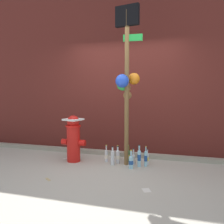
{
  "coord_description": "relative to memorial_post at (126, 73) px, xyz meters",
  "views": [
    {
      "loc": [
        1.07,
        -3.51,
        1.37
      ],
      "look_at": [
        -0.04,
        0.53,
        0.98
      ],
      "focal_mm": 36.09,
      "sensor_mm": 36.0,
      "label": 1
    }
  ],
  "objects": [
    {
      "name": "bottle_0",
      "position": [
        0.26,
        -0.08,
        -1.53
      ],
      "size": [
        0.06,
        0.06,
        0.41
      ],
      "color": "#93CCE0",
      "rests_on": "ground_plane"
    },
    {
      "name": "fire_hydrant",
      "position": [
        -1.03,
        -0.09,
        -1.23
      ],
      "size": [
        0.49,
        0.38,
        0.9
      ],
      "color": "red",
      "rests_on": "ground_plane"
    },
    {
      "name": "ground_plane",
      "position": [
        -0.22,
        -0.55,
        -1.7
      ],
      "size": [
        14.0,
        14.0,
        0.0
      ],
      "primitive_type": "plane",
      "color": "#ADA899"
    },
    {
      "name": "building_wall",
      "position": [
        -0.22,
        0.99,
        0.17
      ],
      "size": [
        10.0,
        0.2,
        3.74
      ],
      "color": "#561E19",
      "rests_on": "ground_plane"
    },
    {
      "name": "litter_3",
      "position": [
        -1.02,
        -1.06,
        -1.7
      ],
      "size": [
        0.14,
        0.12,
        0.01
      ],
      "primitive_type": "cube",
      "rotation": [
        0.0,
        0.0,
        2.5
      ],
      "color": "tan",
      "rests_on": "ground_plane"
    },
    {
      "name": "bottle_1",
      "position": [
        -0.23,
        -0.11,
        -1.55
      ],
      "size": [
        0.07,
        0.07,
        0.35
      ],
      "color": "silver",
      "rests_on": "ground_plane"
    },
    {
      "name": "litter_2",
      "position": [
        0.14,
        -0.19,
        -1.7
      ],
      "size": [
        0.11,
        0.11,
        0.01
      ],
      "primitive_type": "cube",
      "rotation": [
        0.0,
        0.0,
        2.43
      ],
      "color": "tan",
      "rests_on": "ground_plane"
    },
    {
      "name": "bottle_5",
      "position": [
        -0.0,
        0.28,
        -1.58
      ],
      "size": [
        0.07,
        0.07,
        0.3
      ],
      "color": "brown",
      "rests_on": "ground_plane"
    },
    {
      "name": "bottle_7",
      "position": [
        -0.16,
        0.01,
        -1.56
      ],
      "size": [
        0.07,
        0.07,
        0.33
      ],
      "color": "silver",
      "rests_on": "ground_plane"
    },
    {
      "name": "bottle_9",
      "position": [
        0.37,
        -0.02,
        -1.55
      ],
      "size": [
        0.06,
        0.06,
        0.37
      ],
      "color": "#93CCE0",
      "rests_on": "ground_plane"
    },
    {
      "name": "bottle_2",
      "position": [
        0.14,
        0.02,
        -1.59
      ],
      "size": [
        0.06,
        0.06,
        0.3
      ],
      "color": "silver",
      "rests_on": "ground_plane"
    },
    {
      "name": "bottle_3",
      "position": [
        0.14,
        -0.21,
        -1.57
      ],
      "size": [
        0.08,
        0.08,
        0.33
      ],
      "color": "#93CCE0",
      "rests_on": "ground_plane"
    },
    {
      "name": "bottle_10",
      "position": [
        -0.4,
        0.03,
        -1.57
      ],
      "size": [
        0.06,
        0.06,
        0.33
      ],
      "color": "silver",
      "rests_on": "ground_plane"
    },
    {
      "name": "litter_1",
      "position": [
        -1.27,
        0.01,
        -1.7
      ],
      "size": [
        0.12,
        0.13,
        0.01
      ],
      "primitive_type": "cube",
      "rotation": [
        0.0,
        0.0,
        2.68
      ],
      "color": "silver",
      "rests_on": "ground_plane"
    },
    {
      "name": "bottle_6",
      "position": [
        0.0,
        0.18,
        -1.58
      ],
      "size": [
        0.07,
        0.07,
        0.32
      ],
      "color": "#337038",
      "rests_on": "ground_plane"
    },
    {
      "name": "curb_strip",
      "position": [
        -0.22,
        0.51,
        -1.66
      ],
      "size": [
        8.0,
        0.12,
        0.08
      ],
      "primitive_type": "cube",
      "color": "gray",
      "rests_on": "ground_plane"
    },
    {
      "name": "bottle_4",
      "position": [
        -0.22,
        0.23,
        -1.59
      ],
      "size": [
        0.07,
        0.07,
        0.29
      ],
      "color": "#93CCE0",
      "rests_on": "ground_plane"
    },
    {
      "name": "litter_0",
      "position": [
        0.51,
        -1.04,
        -1.7
      ],
      "size": [
        0.15,
        0.16,
        0.01
      ],
      "primitive_type": "cube",
      "rotation": [
        0.0,
        0.0,
        1.99
      ],
      "color": "silver",
      "rests_on": "ground_plane"
    },
    {
      "name": "bottle_8",
      "position": [
        0.39,
        0.08,
        -1.58
      ],
      "size": [
        0.06,
        0.06,
        0.3
      ],
      "color": "silver",
      "rests_on": "ground_plane"
    },
    {
      "name": "memorial_post",
      "position": [
        0.0,
        0.0,
        0.0
      ],
      "size": [
        0.5,
        0.45,
        2.88
      ],
      "color": "brown",
      "rests_on": "ground_plane"
    }
  ]
}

